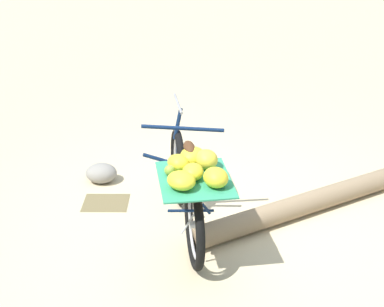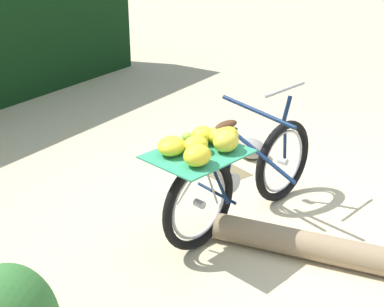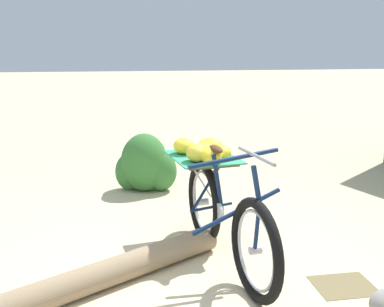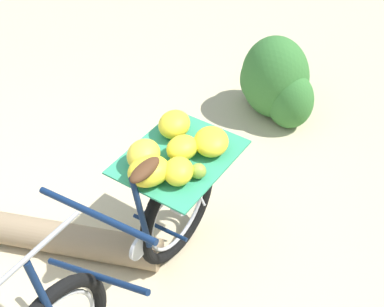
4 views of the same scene
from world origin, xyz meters
name	(u,v)px [view 4 (image 4 of 4)]	position (x,y,z in m)	size (l,w,h in m)	color
bicycle	(139,231)	(-0.12, -0.30, 0.52)	(0.78, 1.80, 1.03)	black
shrub_cluster	(275,83)	(0.35, -2.25, 0.31)	(0.74, 0.51, 0.71)	#387533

